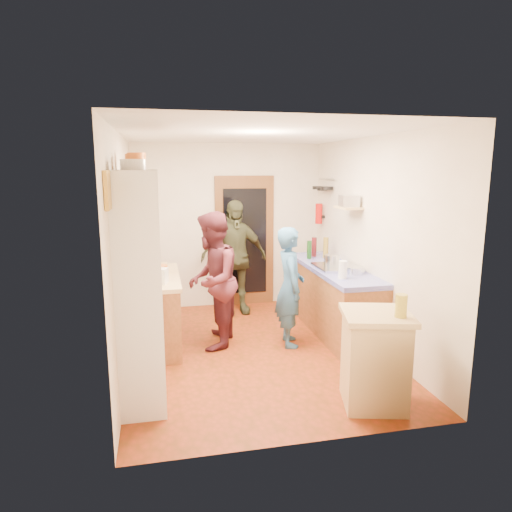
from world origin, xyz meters
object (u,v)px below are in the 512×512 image
object	(u,v)px
right_counter_base	(332,300)
person_hob	(292,287)
island_base	(375,361)
hutch_body	(141,285)
person_back	(235,257)
person_left	(215,280)

from	to	relation	value
right_counter_base	person_hob	xyz separation A→B (m)	(-0.70, -0.42, 0.33)
right_counter_base	person_hob	distance (m)	0.88
island_base	person_hob	distance (m)	1.67
right_counter_base	island_base	bearing A→B (deg)	-100.44
person_hob	hutch_body	bearing A→B (deg)	121.80
island_base	person_back	bearing A→B (deg)	104.99
right_counter_base	island_base	world-z (taller)	island_base
hutch_body	island_base	size ratio (longest dim) A/B	2.56
hutch_body	right_counter_base	size ratio (longest dim) A/B	1.00
island_base	person_back	distance (m)	3.19
island_base	person_left	world-z (taller)	person_left
person_hob	person_left	distance (m)	0.97
hutch_body	island_base	bearing A→B (deg)	-18.79
right_counter_base	person_left	bearing A→B (deg)	-172.27
hutch_body	right_counter_base	xyz separation A→B (m)	(2.50, 1.30, -0.68)
person_back	person_hob	bearing A→B (deg)	-78.34
island_base	right_counter_base	bearing A→B (deg)	79.56
right_counter_base	person_left	distance (m)	1.72
hutch_body	person_back	xyz separation A→B (m)	(1.31, 2.32, -0.22)
hutch_body	person_left	xyz separation A→B (m)	(0.85, 1.08, -0.25)
person_hob	person_back	distance (m)	1.53
hutch_body	right_counter_base	distance (m)	2.90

